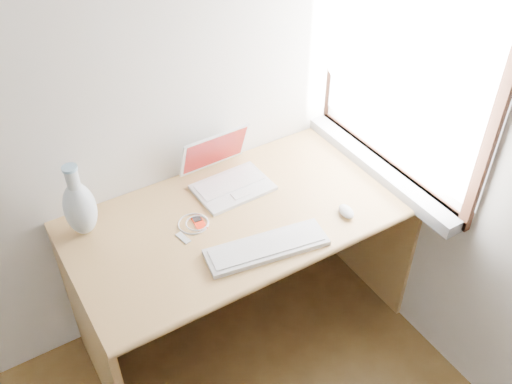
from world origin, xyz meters
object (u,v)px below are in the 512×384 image
desk (234,237)px  laptop (228,175)px  external_keyboard (267,247)px  vase (80,207)px

desk → laptop: (0.04, 0.11, 0.27)m
external_keyboard → vase: (-0.57, 0.47, 0.12)m
desk → laptop: laptop is taller
laptop → external_keyboard: bearing=-101.1°
laptop → external_keyboard: (-0.07, -0.43, -0.04)m
laptop → vase: size_ratio=1.02×
external_keyboard → vase: bearing=150.1°
desk → external_keyboard: bearing=-96.0°
external_keyboard → vase: 0.74m
desk → vase: 0.71m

